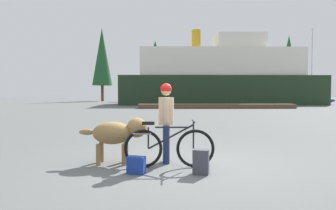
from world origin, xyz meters
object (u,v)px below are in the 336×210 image
Objects in this scene: ferry_boat at (220,78)px; sailboat_moored at (311,100)px; bicycle at (169,147)px; handbag_pannier at (136,165)px; person_cyclist at (166,115)px; backpack at (201,162)px; dog at (118,133)px.

ferry_boat is 11.86m from sailboat_moored.
handbag_pannier is at bearing -144.14° from bicycle.
sailboat_moored is (11.54, 0.72, -2.65)m from ferry_boat.
handbag_pannier is at bearing -103.18° from ferry_boat.
bicycle is 31.79m from ferry_boat.
person_cyclist is 3.71× the size of backpack.
person_cyclist is at bearing 124.36° from backpack.
ferry_boat reaches higher than dog.
backpack is 1.18m from handbag_pannier.
backpack reaches higher than handbag_pannier.
ferry_boat reaches higher than person_cyclist.
bicycle is 5.56× the size of handbag_pannier.
backpack is at bearing -39.56° from bicycle.
backpack is at bearing -101.12° from ferry_boat.
dog is 0.15× the size of sailboat_moored.
handbag_pannier is (-1.17, 0.04, -0.07)m from backpack.
dog is at bearing -176.37° from person_cyclist.
backpack is 36.70m from sailboat_moored.
sailboat_moored reaches higher than handbag_pannier.
bicycle is 3.96× the size of backpack.
ferry_boat is (7.81, 30.57, 2.54)m from dog.
backpack is 0.02× the size of ferry_boat.
ferry_boat is at bearing 75.68° from dog.
bicycle is at bearing 140.44° from backpack.
bicycle is 0.74m from person_cyclist.
backpack is at bearing -2.18° from handbag_pannier.
person_cyclist is 5.22× the size of handbag_pannier.
person_cyclist is 1.07m from dog.
dog is at bearing -121.73° from sailboat_moored.
bicycle is 1.27× the size of dog.
handbag_pannier is (-0.55, -0.87, -0.84)m from person_cyclist.
backpack is 0.05× the size of sailboat_moored.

